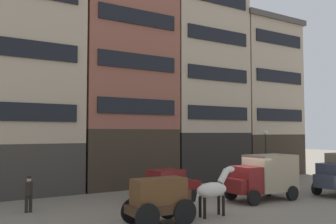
# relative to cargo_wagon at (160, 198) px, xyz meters

# --- Properties ---
(ground_plane) EXTENTS (120.00, 120.00, 0.00)m
(ground_plane) POSITION_rel_cargo_wagon_xyz_m (6.48, 1.89, -1.15)
(ground_plane) COLOR slate
(building_far_left) EXTENTS (8.94, 6.98, 15.19)m
(building_far_left) POSITION_rel_cargo_wagon_xyz_m (-4.38, 12.40, 6.49)
(building_far_left) COLOR #38332D
(building_far_left) RESTS_ON ground_plane
(building_center_left) EXTENTS (7.66, 6.98, 17.47)m
(building_center_left) POSITION_rel_cargo_wagon_xyz_m (3.56, 12.40, 7.63)
(building_center_left) COLOR #33281E
(building_center_left) RESTS_ON ground_plane
(building_center_right) EXTENTS (7.71, 6.98, 17.16)m
(building_center_right) POSITION_rel_cargo_wagon_xyz_m (10.90, 12.40, 7.48)
(building_center_right) COLOR black
(building_center_right) RESTS_ON ground_plane
(building_far_right) EXTENTS (7.41, 6.98, 14.87)m
(building_far_right) POSITION_rel_cargo_wagon_xyz_m (18.11, 12.40, 6.33)
(building_far_right) COLOR #33281E
(building_far_right) RESTS_ON ground_plane
(cargo_wagon) EXTENTS (2.93, 1.56, 1.98)m
(cargo_wagon) POSITION_rel_cargo_wagon_xyz_m (0.00, 0.00, 0.00)
(cargo_wagon) COLOR #3D2819
(cargo_wagon) RESTS_ON ground_plane
(draft_horse) EXTENTS (2.35, 0.63, 2.30)m
(draft_horse) POSITION_rel_cargo_wagon_xyz_m (2.95, -0.00, 0.12)
(draft_horse) COLOR beige
(draft_horse) RESTS_ON ground_plane
(delivery_truck_far) EXTENTS (4.38, 2.19, 2.62)m
(delivery_truck_far) POSITION_rel_cargo_wagon_xyz_m (8.06, 1.70, 0.28)
(delivery_truck_far) COLOR maroon
(delivery_truck_far) RESTS_ON ground_plane
(sedan_light) EXTENTS (3.85, 2.17, 1.83)m
(sedan_light) POSITION_rel_cargo_wagon_xyz_m (3.00, 4.25, -0.23)
(sedan_light) COLOR maroon
(sedan_light) RESTS_ON ground_plane
(pedestrian_officer) EXTENTS (0.45, 0.45, 1.79)m
(pedestrian_officer) POSITION_rel_cargo_wagon_xyz_m (-4.35, 5.45, -0.17)
(pedestrian_officer) COLOR black
(pedestrian_officer) RESTS_ON ground_plane
(streetlamp_curbside) EXTENTS (0.32, 0.32, 4.12)m
(streetlamp_curbside) POSITION_rel_cargo_wagon_xyz_m (14.12, 7.19, 1.52)
(streetlamp_curbside) COLOR black
(streetlamp_curbside) RESTS_ON ground_plane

